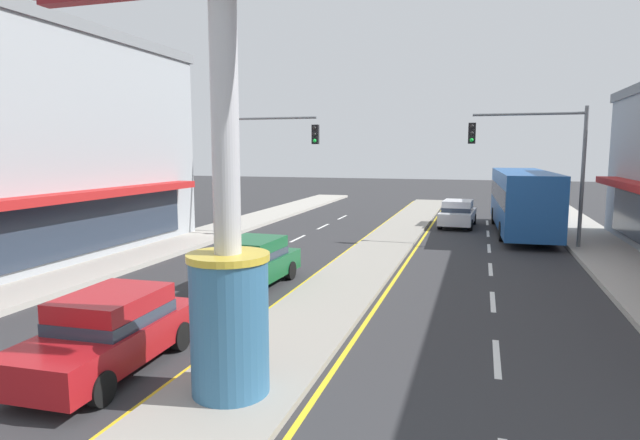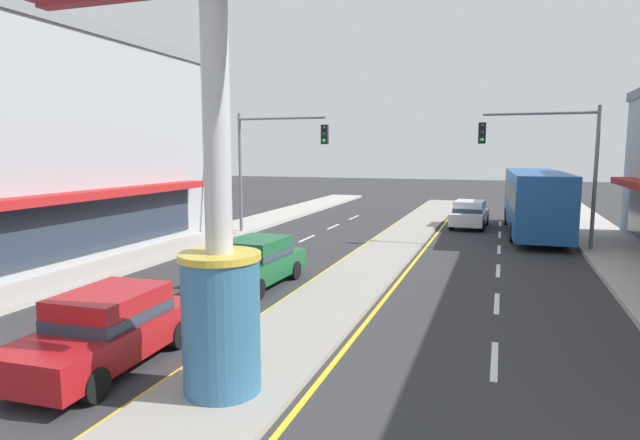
{
  "view_description": "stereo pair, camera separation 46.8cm",
  "coord_description": "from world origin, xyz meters",
  "views": [
    {
      "loc": [
        4.06,
        -2.11,
        4.33
      ],
      "look_at": [
        0.23,
        10.52,
        2.6
      ],
      "focal_mm": 29.85,
      "sensor_mm": 36.0,
      "label": 1
    },
    {
      "loc": [
        4.5,
        -1.97,
        4.33
      ],
      "look_at": [
        0.23,
        10.52,
        2.6
      ],
      "focal_mm": 29.85,
      "sensor_mm": 36.0,
      "label": 2
    }
  ],
  "objects": [
    {
      "name": "median_strip",
      "position": [
        0.0,
        18.0,
        0.07
      ],
      "size": [
        2.43,
        52.0,
        0.14
      ],
      "primitive_type": "cube",
      "color": "gray",
      "rests_on": "ground"
    },
    {
      "name": "sedan_far_right_lane",
      "position": [
        2.86,
        28.92,
        0.79
      ],
      "size": [
        2.02,
        4.39,
        1.53
      ],
      "color": "silver",
      "rests_on": "ground"
    },
    {
      "name": "district_sign",
      "position": [
        0.0,
        5.9,
        4.16
      ],
      "size": [
        7.67,
        1.42,
        8.38
      ],
      "color": "#33668C",
      "rests_on": "median_strip"
    },
    {
      "name": "sedan_near_left_lane",
      "position": [
        -2.86,
        13.16,
        0.79
      ],
      "size": [
        1.97,
        4.37,
        1.53
      ],
      "color": "#14562D",
      "rests_on": "ground"
    },
    {
      "name": "sidewalk_left",
      "position": [
        -9.22,
        16.0,
        0.09
      ],
      "size": [
        2.8,
        60.0,
        0.18
      ],
      "primitive_type": "cube",
      "color": "#ADA89E",
      "rests_on": "ground"
    },
    {
      "name": "bus_near_right_lane",
      "position": [
        6.17,
        27.49,
        1.87
      ],
      "size": [
        2.9,
        11.28,
        3.26
      ],
      "color": "#1E5199",
      "rests_on": "ground"
    },
    {
      "name": "traffic_light_left_side",
      "position": [
        -6.45,
        22.51,
        4.25
      ],
      "size": [
        4.86,
        0.46,
        6.2
      ],
      "color": "slate",
      "rests_on": "ground"
    },
    {
      "name": "traffic_light_right_side",
      "position": [
        6.45,
        22.86,
        4.25
      ],
      "size": [
        4.86,
        0.46,
        6.2
      ],
      "color": "slate",
      "rests_on": "ground"
    },
    {
      "name": "sedan_far_left_oncoming",
      "position": [
        -2.87,
        6.38,
        0.79
      ],
      "size": [
        1.96,
        4.36,
        1.53
      ],
      "color": "maroon",
      "rests_on": "ground"
    },
    {
      "name": "lane_markings",
      "position": [
        0.0,
        16.65,
        0.0
      ],
      "size": [
        9.17,
        52.0,
        0.01
      ],
      "color": "silver",
      "rests_on": "ground"
    }
  ]
}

